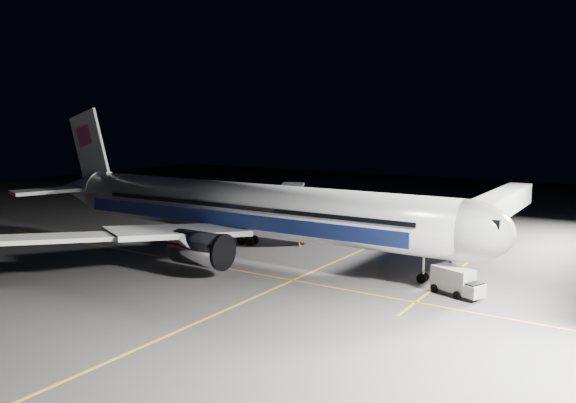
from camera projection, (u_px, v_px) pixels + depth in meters
The scene contains 11 objects.
ground at pixel (246, 254), 63.08m from camera, with size 200.00×200.00×0.00m, color #4C4C4F.
guide_line_main at pixel (324, 267), 57.72m from camera, with size 0.25×80.00×0.01m, color gold.
guide_line_cross at pixel (211, 266), 58.08m from camera, with size 70.00×0.25×0.01m, color gold.
guide_line_side at pixel (468, 262), 59.61m from camera, with size 0.25×40.00×0.01m, color gold.
airliner at pixel (238, 208), 62.93m from camera, with size 61.48×54.22×16.64m.
jet_bridge at pixel (489, 210), 65.67m from camera, with size 3.60×34.40×6.30m.
service_truck at pixel (457, 281), 48.09m from camera, with size 4.90×3.44×2.34m.
baggage_tug at pixel (281, 216), 83.94m from camera, with size 2.83×2.47×1.79m.
safety_cone_a at pixel (313, 232), 74.40m from camera, with size 0.37×0.37×0.55m, color #E54F09.
safety_cone_b at pixel (348, 238), 71.00m from camera, with size 0.35×0.35×0.52m, color #E54F09.
safety_cone_c at pixel (299, 244), 67.16m from camera, with size 0.41×0.41×0.61m, color #E54F09.
Camera 1 is at (37.32, -49.25, 14.77)m, focal length 35.00 mm.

